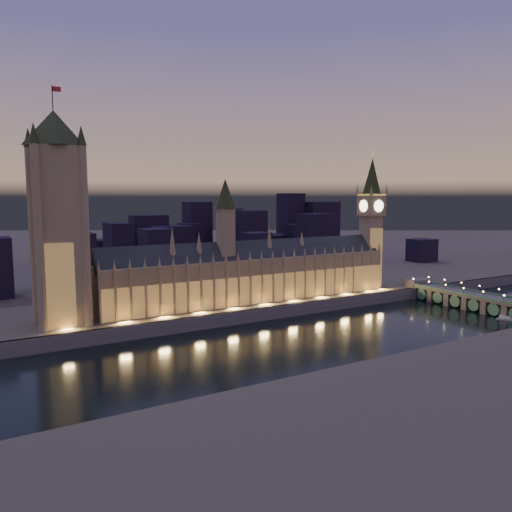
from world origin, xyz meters
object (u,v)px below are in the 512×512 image
victoria_tower (58,209)px  westminster_bridge (472,300)px  elizabeth_tower (371,211)px  palace_of_westminster (252,273)px

victoria_tower → westminster_bridge: bearing=-14.7°
victoria_tower → elizabeth_tower: (218.00, -0.00, -4.41)m
palace_of_westminster → elizabeth_tower: (101.66, 0.17, 38.06)m
palace_of_westminster → westminster_bridge: size_ratio=1.79×
palace_of_westminster → elizabeth_tower: elizabeth_tower is taller
victoria_tower → westminster_bridge: size_ratio=1.08×
victoria_tower → elizabeth_tower: victoria_tower is taller
palace_of_westminster → westminster_bridge: bearing=-26.2°
victoria_tower → elizabeth_tower: size_ratio=1.21×
palace_of_westminster → victoria_tower: bearing=179.9°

